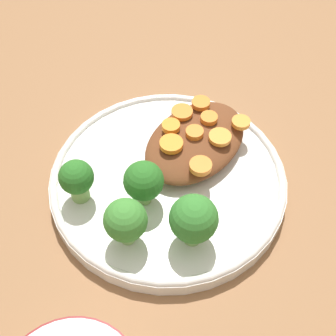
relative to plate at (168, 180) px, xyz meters
name	(u,v)px	position (x,y,z in m)	size (l,w,h in m)	color
ground_plane	(168,186)	(0.00, 0.00, -0.01)	(4.00, 4.00, 0.00)	#8C603D
plate	(168,180)	(0.00, 0.00, 0.00)	(0.26, 0.26, 0.02)	silver
stew_mound	(195,141)	(-0.05, 0.00, 0.02)	(0.14, 0.09, 0.03)	brown
broccoli_floret_0	(146,183)	(0.04, 0.00, 0.04)	(0.04, 0.04, 0.06)	#7FA85B
broccoli_floret_1	(77,179)	(0.08, -0.06, 0.04)	(0.04, 0.04, 0.05)	#759E51
broccoli_floret_2	(194,220)	(0.05, 0.07, 0.04)	(0.05, 0.05, 0.06)	#759E51
broccoli_floret_3	(126,221)	(0.09, 0.02, 0.04)	(0.04, 0.04, 0.06)	#7FA85B
carrot_slice_0	(171,144)	(-0.02, -0.01, 0.04)	(0.03, 0.03, 0.01)	orange
carrot_slice_1	(201,103)	(-0.09, -0.02, 0.04)	(0.02, 0.02, 0.01)	orange
carrot_slice_2	(207,117)	(-0.08, 0.00, 0.04)	(0.02, 0.02, 0.01)	orange
carrot_slice_3	(201,166)	(-0.01, 0.03, 0.04)	(0.02, 0.02, 0.01)	orange
carrot_slice_4	(241,122)	(-0.09, 0.03, 0.04)	(0.02, 0.02, 0.01)	orange
carrot_slice_5	(171,126)	(-0.04, -0.03, 0.04)	(0.02, 0.02, 0.01)	orange
carrot_slice_6	(220,137)	(-0.06, 0.03, 0.04)	(0.02, 0.02, 0.01)	orange
carrot_slice_7	(194,132)	(-0.05, 0.00, 0.04)	(0.02, 0.02, 0.01)	orange
carrot_slice_8	(182,112)	(-0.06, -0.03, 0.04)	(0.02, 0.02, 0.01)	orange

